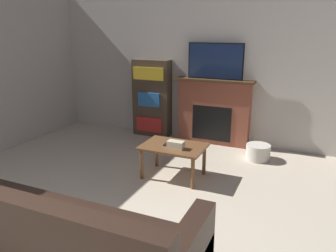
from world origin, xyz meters
TOP-DOWN VIEW (x-y plane):
  - wall_back at (0.00, 4.57)m, footprint 6.85×0.06m
  - fireplace at (0.20, 4.42)m, footprint 1.37×0.28m
  - tv at (0.20, 4.40)m, footprint 0.96×0.03m
  - couch at (-0.14, 0.67)m, footprint 2.58×0.93m
  - coffee_table at (0.10, 2.83)m, footprint 0.86×0.60m
  - tissue_box at (0.17, 2.74)m, footprint 0.22×0.12m
  - remote_control at (-0.00, 2.82)m, footprint 0.04×0.15m
  - bookshelf at (-1.01, 4.40)m, footprint 0.72×0.29m
  - storage_basket at (1.08, 3.94)m, footprint 0.38×0.38m

SIDE VIEW (x-z plane):
  - storage_basket at x=1.08m, z-range 0.00..0.24m
  - couch at x=-0.14m, z-range -0.16..0.75m
  - coffee_table at x=0.10m, z-range 0.16..0.62m
  - remote_control at x=0.00m, z-range 0.46..0.48m
  - tissue_box at x=0.17m, z-range 0.46..0.56m
  - fireplace at x=0.20m, z-range 0.00..1.16m
  - bookshelf at x=-1.01m, z-range 0.00..1.44m
  - wall_back at x=0.00m, z-range 0.00..2.70m
  - tv at x=0.20m, z-range 1.16..1.76m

